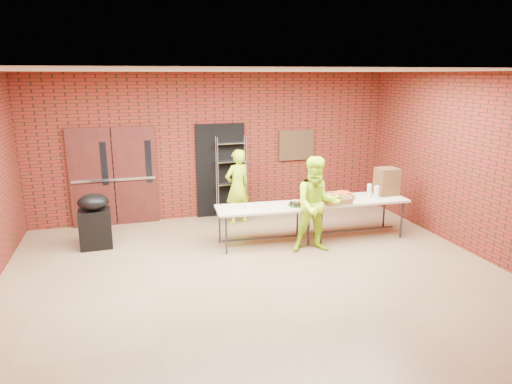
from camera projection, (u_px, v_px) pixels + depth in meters
room at (260, 180)px, 6.86m from camera, size 8.08×7.08×3.28m
double_doors at (114, 177)px, 9.61m from camera, size 1.78×0.12×2.10m
dark_doorway at (221, 170)px, 10.24m from camera, size 1.10×0.06×2.10m
bronze_plaque at (296, 145)px, 10.59m from camera, size 0.85×0.04×0.70m
wire_rack at (232, 177)px, 10.20m from camera, size 0.67×0.23×1.83m
table_left at (264, 210)px, 8.55m from camera, size 1.83×0.87×0.73m
table_right at (356, 201)px, 8.95m from camera, size 1.95×0.87×0.79m
basket_bananas at (319, 199)px, 8.67m from camera, size 0.42×0.33×0.13m
basket_oranges at (340, 196)px, 8.86m from camera, size 0.46×0.36×0.14m
basket_apples at (336, 199)px, 8.60m from camera, size 0.50×0.39×0.16m
muffin_tray at (298, 203)px, 8.63m from camera, size 0.39×0.39×0.10m
napkin_box at (250, 206)px, 8.48m from camera, size 0.17×0.12×0.06m
coffee_dispenser at (387, 181)px, 9.15m from camera, size 0.41×0.37×0.54m
cup_stack_front at (377, 192)px, 8.85m from camera, size 0.09×0.09×0.26m
cup_stack_mid at (376, 193)px, 8.84m from camera, size 0.08×0.08×0.23m
cup_stack_back at (369, 190)px, 9.04m from camera, size 0.08×0.08×0.25m
covered_grill at (95, 221)px, 8.45m from camera, size 0.58×0.49×1.03m
volunteer_woman at (237, 187)px, 9.74m from camera, size 0.69×0.57×1.62m
volunteer_man at (317, 205)px, 8.19m from camera, size 0.95×0.80×1.75m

